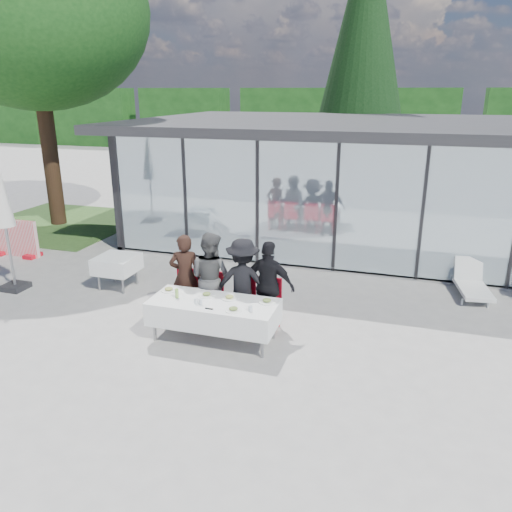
% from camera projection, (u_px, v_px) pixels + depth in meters
% --- Properties ---
extents(ground, '(90.00, 90.00, 0.00)m').
position_uv_depth(ground, '(240.00, 341.00, 8.92)').
color(ground, '#9B9893').
rests_on(ground, ground).
extents(pavilion, '(14.80, 8.80, 3.44)m').
position_uv_depth(pavilion, '(390.00, 164.00, 15.07)').
color(pavilion, gray).
rests_on(pavilion, ground).
extents(treeline, '(62.50, 2.00, 4.40)m').
position_uv_depth(treeline, '(345.00, 122.00, 34.15)').
color(treeline, '#133A12').
rests_on(treeline, ground).
extents(dining_table, '(2.26, 0.96, 0.75)m').
position_uv_depth(dining_table, '(214.00, 312.00, 8.80)').
color(dining_table, white).
rests_on(dining_table, ground).
extents(diner_a, '(0.75, 0.75, 1.68)m').
position_uv_depth(diner_a, '(185.00, 276.00, 9.63)').
color(diner_a, black).
rests_on(diner_a, ground).
extents(diner_chair_a, '(0.44, 0.44, 0.97)m').
position_uv_depth(diner_chair_a, '(186.00, 291.00, 9.72)').
color(diner_chair_a, red).
rests_on(diner_chair_a, ground).
extents(diner_b, '(1.06, 1.06, 1.76)m').
position_uv_depth(diner_b, '(211.00, 277.00, 9.47)').
color(diner_b, '#545454').
rests_on(diner_b, ground).
extents(diner_chair_b, '(0.44, 0.44, 0.97)m').
position_uv_depth(diner_chair_b, '(211.00, 294.00, 9.58)').
color(diner_chair_b, red).
rests_on(diner_chair_b, ground).
extents(diner_c, '(1.24, 1.24, 1.70)m').
position_uv_depth(diner_c, '(243.00, 283.00, 9.30)').
color(diner_c, black).
rests_on(diner_c, ground).
extents(diner_chair_c, '(0.44, 0.44, 0.97)m').
position_uv_depth(diner_chair_c, '(243.00, 298.00, 9.39)').
color(diner_chair_c, red).
rests_on(diner_chair_c, ground).
extents(diner_d, '(1.10, 1.10, 1.69)m').
position_uv_depth(diner_d, '(269.00, 286.00, 9.16)').
color(diner_d, black).
rests_on(diner_d, ground).
extents(diner_chair_d, '(0.44, 0.44, 0.97)m').
position_uv_depth(diner_chair_d, '(269.00, 301.00, 9.25)').
color(diner_chair_d, red).
rests_on(diner_chair_d, ground).
extents(plate_a, '(0.29, 0.29, 0.07)m').
position_uv_depth(plate_a, '(169.00, 290.00, 9.17)').
color(plate_a, white).
rests_on(plate_a, dining_table).
extents(plate_b, '(0.29, 0.29, 0.07)m').
position_uv_depth(plate_b, '(207.00, 295.00, 8.94)').
color(plate_b, white).
rests_on(plate_b, dining_table).
extents(plate_c, '(0.29, 0.29, 0.07)m').
position_uv_depth(plate_c, '(229.00, 297.00, 8.82)').
color(plate_c, white).
rests_on(plate_c, dining_table).
extents(plate_d, '(0.29, 0.29, 0.07)m').
position_uv_depth(plate_d, '(267.00, 301.00, 8.67)').
color(plate_d, white).
rests_on(plate_d, dining_table).
extents(plate_extra, '(0.29, 0.29, 0.07)m').
position_uv_depth(plate_extra, '(233.00, 309.00, 8.34)').
color(plate_extra, white).
rests_on(plate_extra, dining_table).
extents(juice_bottle, '(0.06, 0.06, 0.17)m').
position_uv_depth(juice_bottle, '(177.00, 293.00, 8.84)').
color(juice_bottle, '#7CAC47').
rests_on(juice_bottle, dining_table).
extents(drinking_glasses, '(1.06, 0.08, 0.10)m').
position_uv_depth(drinking_glasses, '(215.00, 304.00, 8.50)').
color(drinking_glasses, silver).
rests_on(drinking_glasses, dining_table).
extents(folded_eyeglasses, '(0.14, 0.03, 0.01)m').
position_uv_depth(folded_eyeglasses, '(209.00, 309.00, 8.41)').
color(folded_eyeglasses, black).
rests_on(folded_eyeglasses, dining_table).
extents(spare_table_left, '(0.86, 0.86, 0.74)m').
position_uv_depth(spare_table_left, '(117.00, 264.00, 11.16)').
color(spare_table_left, white).
rests_on(spare_table_left, ground).
extents(market_umbrella, '(0.50, 0.50, 3.00)m').
position_uv_depth(market_umbrella, '(1.00, 201.00, 10.59)').
color(market_umbrella, black).
rests_on(market_umbrella, ground).
extents(lounger, '(0.79, 1.41, 0.72)m').
position_uv_depth(lounger, '(472.00, 283.00, 10.90)').
color(lounger, white).
rests_on(lounger, ground).
extents(deciduous_tree, '(7.04, 6.40, 9.38)m').
position_uv_depth(deciduous_tree, '(32.00, 11.00, 14.69)').
color(deciduous_tree, '#382316').
rests_on(deciduous_tree, ground).
extents(conifer_tree, '(4.00, 4.00, 10.50)m').
position_uv_depth(conifer_tree, '(364.00, 41.00, 18.66)').
color(conifer_tree, '#382316').
rests_on(conifer_tree, ground).
extents(grass_patch, '(5.00, 5.00, 0.02)m').
position_uv_depth(grass_patch, '(59.00, 223.00, 16.74)').
color(grass_patch, '#385926').
rests_on(grass_patch, ground).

